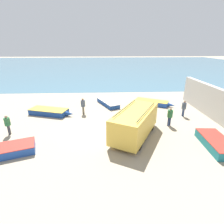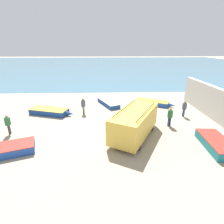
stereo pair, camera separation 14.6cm
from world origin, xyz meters
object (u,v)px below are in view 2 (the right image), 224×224
object	(u,v)px
fishing_rowboat_2	(51,111)
fisherman_2	(184,107)
fishing_rowboat_1	(108,102)
fisherman_3	(8,123)
fishing_rowboat_0	(6,150)
fisherman_1	(170,115)
fishing_rowboat_3	(153,103)
fishing_rowboat_4	(215,143)
fisherman_0	(83,105)
parked_van	(135,122)

from	to	relation	value
fishing_rowboat_2	fisherman_2	world-z (taller)	fisherman_2
fishing_rowboat_1	fisherman_3	size ratio (longest dim) A/B	2.76
fishing_rowboat_0	fisherman_3	bearing A→B (deg)	-86.62
fisherman_1	fisherman_3	world-z (taller)	fisherman_1
fishing_rowboat_3	fisherman_3	size ratio (longest dim) A/B	2.74
fisherman_1	fisherman_2	distance (m)	3.07
fishing_rowboat_1	fishing_rowboat_4	bearing A→B (deg)	-167.00
fishing_rowboat_2	fisherman_3	distance (m)	4.78
fishing_rowboat_3	fisherman_0	size ratio (longest dim) A/B	2.67
fisherman_0	fisherman_1	bearing A→B (deg)	-11.95
fishing_rowboat_1	fishing_rowboat_3	size ratio (longest dim) A/B	1.01
fishing_rowboat_2	fishing_rowboat_4	size ratio (longest dim) A/B	1.13
parked_van	fishing_rowboat_2	world-z (taller)	parked_van
fisherman_0	fishing_rowboat_2	bearing A→B (deg)	-170.13
fisherman_1	parked_van	bearing A→B (deg)	-83.03
fishing_rowboat_1	fisherman_0	size ratio (longest dim) A/B	2.68
fishing_rowboat_3	fisherman_1	size ratio (longest dim) A/B	2.67
fishing_rowboat_3	fisherman_3	distance (m)	15.21
fishing_rowboat_1	parked_van	bearing A→B (deg)	169.40
fishing_rowboat_2	fishing_rowboat_3	xyz separation A→B (m)	(11.48, 2.66, -0.03)
fishing_rowboat_2	parked_van	bearing A→B (deg)	-15.00
fisherman_3	fishing_rowboat_1	bearing A→B (deg)	30.76
fishing_rowboat_1	fishing_rowboat_4	world-z (taller)	fishing_rowboat_4
fishing_rowboat_3	fishing_rowboat_4	xyz separation A→B (m)	(1.98, -9.41, 0.05)
fishing_rowboat_0	fisherman_0	size ratio (longest dim) A/B	2.38
fishing_rowboat_1	fishing_rowboat_2	bearing A→B (deg)	91.50
fishing_rowboat_4	fisherman_3	xyz separation A→B (m)	(-15.50, 2.48, 0.67)
fishing_rowboat_3	fisherman_2	distance (m)	4.37
fishing_rowboat_1	fisherman_1	bearing A→B (deg)	-163.69
fishing_rowboat_2	fisherman_3	bearing A→B (deg)	-98.60
fishing_rowboat_1	fisherman_3	distance (m)	10.83
fishing_rowboat_0	fishing_rowboat_1	xyz separation A→B (m)	(6.85, 10.01, -0.03)
fishing_rowboat_1	fisherman_2	world-z (taller)	fisherman_2
fisherman_3	fisherman_2	bearing A→B (deg)	0.34
fishing_rowboat_0	fisherman_2	size ratio (longest dim) A/B	2.50
fisherman_2	fishing_rowboat_2	bearing A→B (deg)	-7.80
fishing_rowboat_3	fisherman_2	bearing A→B (deg)	-32.62
fishing_rowboat_0	fisherman_3	distance (m)	3.13
parked_van	fishing_rowboat_2	bearing A→B (deg)	87.14
fisherman_2	fisherman_3	xyz separation A→B (m)	(-15.61, -3.15, 0.02)
fishing_rowboat_2	fishing_rowboat_3	size ratio (longest dim) A/B	1.06
parked_van	fisherman_2	bearing A→B (deg)	-26.14
fishing_rowboat_2	fisherman_1	xyz separation A→B (m)	(11.37, -3.25, 0.72)
parked_van	fishing_rowboat_4	world-z (taller)	parked_van
fisherman_0	fisherman_1	xyz separation A→B (m)	(7.93, -3.23, -0.00)
fishing_rowboat_0	fisherman_0	distance (m)	8.28
fisherman_3	fishing_rowboat_0	bearing A→B (deg)	-78.00
fishing_rowboat_1	fishing_rowboat_2	xyz separation A→B (m)	(-6.00, -2.94, 0.04)
fisherman_0	fishing_rowboat_3	bearing A→B (deg)	28.70
parked_van	fishing_rowboat_4	size ratio (longest dim) A/B	1.36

